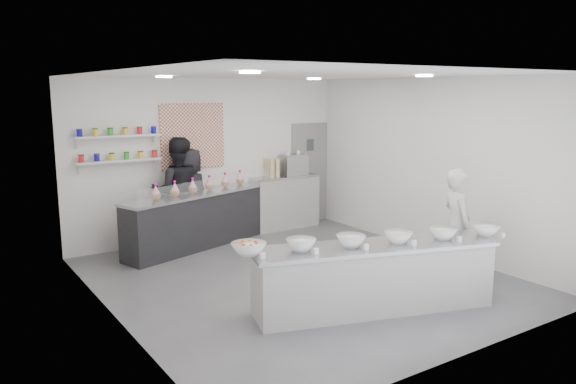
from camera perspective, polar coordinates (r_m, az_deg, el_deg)
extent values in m
plane|color=#515156|center=(8.52, 1.25, -8.77)|extent=(6.00, 6.00, 0.00)
plane|color=white|center=(8.05, 1.34, 11.85)|extent=(6.00, 6.00, 0.00)
plane|color=white|center=(10.72, -7.93, 3.34)|extent=(5.50, 0.00, 5.50)
plane|color=white|center=(6.97, -17.58, -0.79)|extent=(0.00, 6.00, 6.00)
plane|color=white|center=(9.97, 14.39, 2.59)|extent=(0.00, 6.00, 6.00)
cube|color=gray|center=(11.93, 2.19, 1.95)|extent=(0.88, 0.04, 2.10)
cube|color=#AD4424|center=(10.51, -9.66, 5.62)|extent=(1.25, 0.03, 1.20)
cube|color=silver|center=(9.99, -16.78, 3.07)|extent=(1.45, 0.22, 0.04)
cube|color=silver|center=(9.95, -16.90, 5.47)|extent=(1.45, 0.22, 0.04)
cylinder|color=white|center=(6.45, -3.89, 12.03)|extent=(0.24, 0.24, 0.02)
cylinder|color=white|center=(8.21, 13.67, 11.40)|extent=(0.24, 0.24, 0.02)
cylinder|color=white|center=(8.80, -12.50, 11.35)|extent=(0.24, 0.24, 0.02)
cylinder|color=white|center=(10.17, 2.67, 11.41)|extent=(0.24, 0.24, 0.02)
cube|color=#A3A29F|center=(7.31, 8.71, -8.57)|extent=(3.24, 1.63, 0.86)
cube|color=black|center=(10.22, -8.72, -2.73)|extent=(3.24, 1.52, 0.99)
cube|color=white|center=(9.90, -7.72, 0.60)|extent=(3.02, 0.96, 0.27)
cube|color=#A3A29F|center=(11.44, -0.32, -1.01)|extent=(1.45, 0.46, 1.08)
cube|color=#93969E|center=(11.43, 0.51, 2.73)|extent=(0.53, 0.36, 0.40)
imported|color=silver|center=(8.57, 16.75, -3.26)|extent=(0.60, 0.72, 1.67)
imported|color=black|center=(10.22, -11.07, -0.01)|extent=(1.18, 1.07, 1.97)
imported|color=black|center=(10.32, -9.97, -0.45)|extent=(1.00, 0.81, 1.77)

